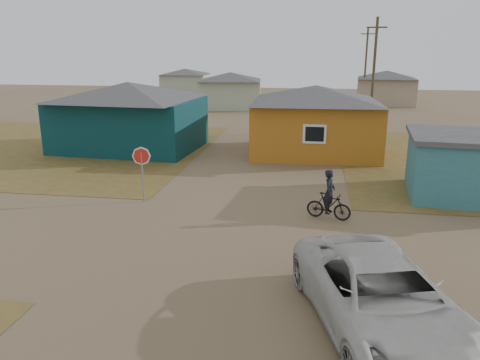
% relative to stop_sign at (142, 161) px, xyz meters
% --- Properties ---
extents(ground, '(120.00, 120.00, 0.00)m').
position_rel_stop_sign_xyz_m(ground, '(4.14, -3.79, -1.66)').
color(ground, brown).
extents(grass_nw, '(20.00, 18.00, 0.00)m').
position_rel_stop_sign_xyz_m(grass_nw, '(-9.86, 9.21, -1.66)').
color(grass_nw, brown).
rests_on(grass_nw, ground).
extents(house_teal, '(8.93, 7.08, 4.00)m').
position_rel_stop_sign_xyz_m(house_teal, '(-4.36, 9.71, 0.39)').
color(house_teal, '#092F33').
rests_on(house_teal, ground).
extents(house_yellow, '(7.72, 6.76, 3.90)m').
position_rel_stop_sign_xyz_m(house_yellow, '(6.64, 10.21, 0.34)').
color(house_yellow, '#B46C1B').
rests_on(house_yellow, ground).
extents(house_pale_west, '(7.04, 6.15, 3.60)m').
position_rel_stop_sign_xyz_m(house_pale_west, '(-1.86, 30.21, 0.19)').
color(house_pale_west, '#A7B299').
rests_on(house_pale_west, ground).
extents(house_beige_east, '(6.95, 6.05, 3.60)m').
position_rel_stop_sign_xyz_m(house_beige_east, '(14.14, 36.21, 0.19)').
color(house_beige_east, tan).
rests_on(house_beige_east, ground).
extents(house_pale_north, '(6.28, 5.81, 3.40)m').
position_rel_stop_sign_xyz_m(house_pale_north, '(-9.86, 42.21, 0.09)').
color(house_pale_north, '#A7B299').
rests_on(house_pale_north, ground).
extents(utility_pole_near, '(1.40, 0.20, 8.00)m').
position_rel_stop_sign_xyz_m(utility_pole_near, '(10.64, 18.21, 2.48)').
color(utility_pole_near, '#4D3F2E').
rests_on(utility_pole_near, ground).
extents(utility_pole_far, '(1.40, 0.20, 8.00)m').
position_rel_stop_sign_xyz_m(utility_pole_far, '(11.64, 34.21, 2.48)').
color(utility_pole_far, '#4D3F2E').
rests_on(utility_pole_far, ground).
extents(stop_sign, '(0.72, 0.21, 2.24)m').
position_rel_stop_sign_xyz_m(stop_sign, '(0.00, 0.00, 0.00)').
color(stop_sign, gray).
rests_on(stop_sign, ground).
extents(cyclist, '(1.66, 0.85, 1.81)m').
position_rel_stop_sign_xyz_m(cyclist, '(7.22, -0.81, -1.00)').
color(cyclist, black).
rests_on(cyclist, ground).
extents(vehicle, '(4.19, 6.28, 1.60)m').
position_rel_stop_sign_xyz_m(vehicle, '(8.14, -7.67, -0.86)').
color(vehicle, '#B8B8B4').
rests_on(vehicle, ground).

